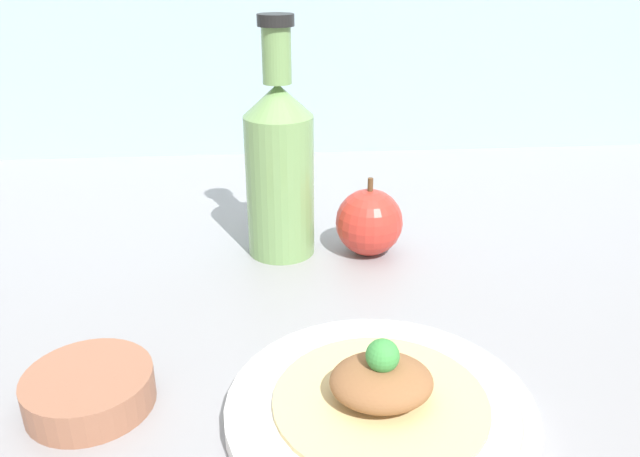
% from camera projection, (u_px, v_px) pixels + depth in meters
% --- Properties ---
extents(ground_plane, '(1.80, 1.10, 0.04)m').
position_uv_depth(ground_plane, '(294.00, 322.00, 0.63)').
color(ground_plane, gray).
extents(plate, '(0.23, 0.23, 0.02)m').
position_uv_depth(plate, '(380.00, 409.00, 0.47)').
color(plate, white).
rests_on(plate, ground_plane).
extents(plated_food, '(0.16, 0.16, 0.05)m').
position_uv_depth(plated_food, '(381.00, 387.00, 0.46)').
color(plated_food, '#D6BC7F').
rests_on(plated_food, plate).
extents(cider_bottle, '(0.08, 0.08, 0.27)m').
position_uv_depth(cider_bottle, '(280.00, 165.00, 0.70)').
color(cider_bottle, '#729E5B').
rests_on(cider_bottle, ground_plane).
extents(apple, '(0.08, 0.08, 0.09)m').
position_uv_depth(apple, '(369.00, 222.00, 0.72)').
color(apple, red).
rests_on(apple, ground_plane).
extents(dipping_bowl, '(0.10, 0.10, 0.03)m').
position_uv_depth(dipping_bowl, '(89.00, 389.00, 0.48)').
color(dipping_bowl, '#996047').
rests_on(dipping_bowl, ground_plane).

